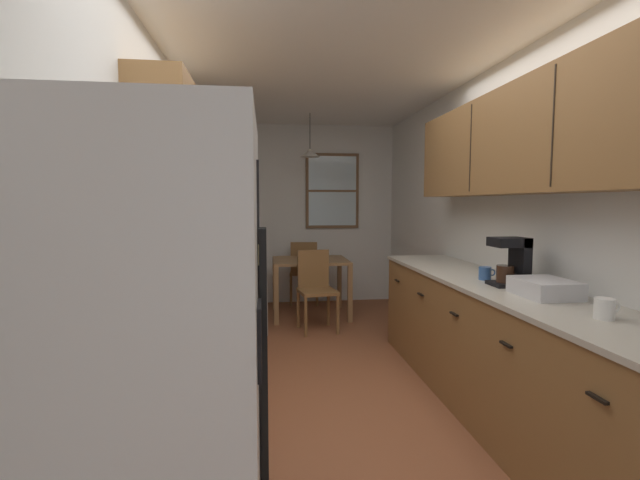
{
  "coord_description": "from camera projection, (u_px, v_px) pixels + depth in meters",
  "views": [
    {
      "loc": [
        -0.56,
        -2.65,
        1.44
      ],
      "look_at": [
        -0.05,
        1.39,
        1.09
      ],
      "focal_mm": 24.37,
      "sensor_mm": 36.0,
      "label": 1
    }
  ],
  "objects": [
    {
      "name": "upper_cabinets_right",
      "position": [
        528.0,
        139.0,
        2.81
      ],
      "size": [
        0.33,
        2.86,
        0.7
      ],
      "color": "brown"
    },
    {
      "name": "coffee_maker",
      "position": [
        513.0,
        261.0,
        2.83
      ],
      "size": [
        0.22,
        0.18,
        0.32
      ],
      "color": "black",
      "rests_on": "counter_right"
    },
    {
      "name": "wall_back",
      "position": [
        304.0,
        214.0,
        6.31
      ],
      "size": [
        4.4,
        0.1,
        2.55
      ],
      "primitive_type": "cube",
      "color": "silver",
      "rests_on": "ground"
    },
    {
      "name": "wall_left",
      "position": [
        167.0,
        223.0,
        3.52
      ],
      "size": [
        0.1,
        9.0,
        2.55
      ],
      "primitive_type": "cube",
      "color": "silver",
      "rests_on": "ground"
    },
    {
      "name": "microwave_over_range",
      "position": [
        148.0,
        162.0,
        2.06
      ],
      "size": [
        0.39,
        0.64,
        0.34
      ],
      "color": "silver"
    },
    {
      "name": "storage_canister",
      "position": [
        192.0,
        276.0,
        2.6
      ],
      "size": [
        0.12,
        0.12,
        0.21
      ],
      "color": "#265999",
      "rests_on": "counter_left"
    },
    {
      "name": "dining_chair_far",
      "position": [
        304.0,
        270.0,
        6.14
      ],
      "size": [
        0.45,
        0.45,
        0.9
      ],
      "color": "brown",
      "rests_on": "ground"
    },
    {
      "name": "stove_range",
      "position": [
        180.0,
        397.0,
        2.17
      ],
      "size": [
        0.66,
        0.65,
        1.1
      ],
      "color": "silver",
      "rests_on": "ground"
    },
    {
      "name": "dining_chair_near",
      "position": [
        316.0,
        286.0,
        4.93
      ],
      "size": [
        0.45,
        0.45,
        0.9
      ],
      "color": "brown",
      "rests_on": "ground"
    },
    {
      "name": "pendant_light",
      "position": [
        310.0,
        153.0,
        5.4
      ],
      "size": [
        0.25,
        0.25,
        0.54
      ],
      "color": "black"
    },
    {
      "name": "counter_left",
      "position": [
        210.0,
        328.0,
        3.44
      ],
      "size": [
        0.64,
        1.92,
        0.9
      ],
      "color": "brown",
      "rests_on": "ground"
    },
    {
      "name": "dining_table",
      "position": [
        310.0,
        268.0,
        5.53
      ],
      "size": [
        0.94,
        0.81,
        0.73
      ],
      "color": "olive",
      "rests_on": "ground"
    },
    {
      "name": "mug_by_coffeemaker",
      "position": [
        605.0,
        309.0,
        2.02
      ],
      "size": [
        0.13,
        0.09,
        0.1
      ],
      "color": "white",
      "rests_on": "counter_right"
    },
    {
      "name": "dish_rack",
      "position": [
        545.0,
        288.0,
        2.51
      ],
      "size": [
        0.28,
        0.34,
        0.1
      ],
      "primitive_type": "cube",
      "color": "silver",
      "rests_on": "counter_right"
    },
    {
      "name": "ground_plane",
      "position": [
        331.0,
        368.0,
        3.8
      ],
      "size": [
        12.0,
        12.0,
        0.0
      ],
      "primitive_type": "plane",
      "color": "brown"
    },
    {
      "name": "mug_spare",
      "position": [
        485.0,
        273.0,
        3.06
      ],
      "size": [
        0.12,
        0.08,
        0.09
      ],
      "color": "#335999",
      "rests_on": "counter_right"
    },
    {
      "name": "refrigerator",
      "position": [
        151.0,
        379.0,
        1.44
      ],
      "size": [
        0.74,
        0.74,
        1.72
      ],
      "color": "white",
      "rests_on": "ground"
    },
    {
      "name": "ceiling_slab",
      "position": [
        332.0,
        63.0,
        3.58
      ],
      "size": [
        4.4,
        9.0,
        0.08
      ],
      "primitive_type": "cube",
      "color": "white"
    },
    {
      "name": "trash_bin",
      "position": [
        253.0,
        309.0,
        4.69
      ],
      "size": [
        0.32,
        0.32,
        0.59
      ],
      "primitive_type": "cylinder",
      "color": "silver",
      "rests_on": "ground"
    },
    {
      "name": "counter_right",
      "position": [
        497.0,
        348.0,
        2.96
      ],
      "size": [
        0.64,
        3.18,
        0.9
      ],
      "color": "brown",
      "rests_on": "ground"
    },
    {
      "name": "dish_towel",
      "position": [
        252.0,
        375.0,
        2.37
      ],
      "size": [
        0.02,
        0.16,
        0.24
      ],
      "primitive_type": "cube",
      "color": "beige"
    },
    {
      "name": "wall_right",
      "position": [
        481.0,
        222.0,
        3.86
      ],
      "size": [
        0.1,
        9.0,
        2.55
      ],
      "primitive_type": "cube",
      "color": "silver",
      "rests_on": "ground"
    },
    {
      "name": "back_window",
      "position": [
        332.0,
        191.0,
        6.26
      ],
      "size": [
        0.77,
        0.05,
        1.07
      ],
      "color": "brown"
    },
    {
      "name": "upper_cabinets_left",
      "position": [
        187.0,
        151.0,
        3.26
      ],
      "size": [
        0.33,
        2.0,
        0.69
      ],
      "color": "brown"
    }
  ]
}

